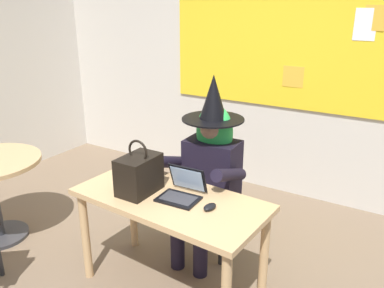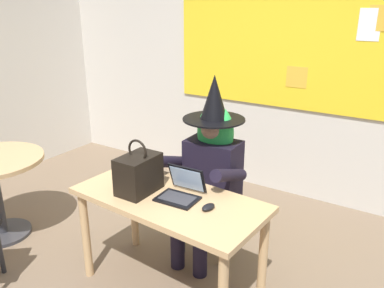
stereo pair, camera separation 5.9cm
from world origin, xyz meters
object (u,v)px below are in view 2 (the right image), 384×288
Objects in this scene: chair_at_desk at (215,191)px; person_costumed at (210,163)px; laptop at (181,191)px; computer_mouse at (208,207)px; handbag at (139,174)px; desk_main at (169,211)px.

person_costumed is (0.01, -0.12, 0.30)m from chair_at_desk.
chair_at_desk is 0.32m from person_costumed.
laptop reaches higher than chair_at_desk.
computer_mouse is at bearing 27.50° from person_costumed.
handbag is (-0.29, -0.09, 0.09)m from laptop.
computer_mouse is at bearing -14.72° from laptop.
computer_mouse is 0.54m from handbag.
laptop is at bearing 6.73° from person_costumed.
person_costumed reaches higher than chair_at_desk.
chair_at_desk is at bearing 91.65° from desk_main.
person_costumed is 0.64m from handbag.
laptop is 2.70× the size of computer_mouse.
handbag is (-0.21, -0.60, 0.09)m from person_costumed.
desk_main is at bearing -1.25° from person_costumed.
person_costumed is at bearing -0.46° from chair_at_desk.
person_costumed is 0.64m from computer_mouse.
chair_at_desk is 2.34× the size of handbag.
desk_main is 1.52× the size of chair_at_desk.
laptop is (0.07, 0.04, 0.15)m from desk_main.
person_costumed is (-0.01, 0.55, 0.16)m from desk_main.
handbag reaches higher than chair_at_desk.
chair_at_desk is 0.70m from laptop.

